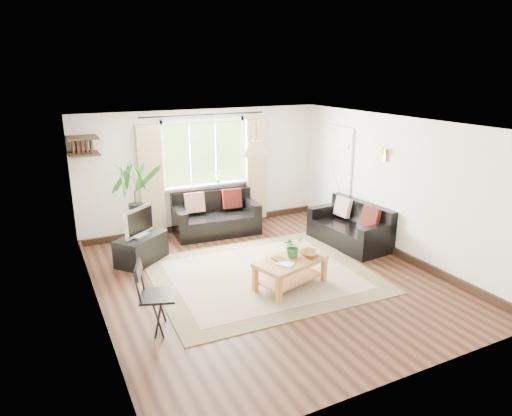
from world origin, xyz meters
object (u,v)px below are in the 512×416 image
sofa_back (216,215)px  folding_chair (158,297)px  palm_stand (136,210)px  tv_stand (141,249)px  sofa_right (349,225)px  coffee_table (290,273)px

sofa_back → folding_chair: folding_chair is taller
sofa_back → palm_stand: size_ratio=1.00×
tv_stand → palm_stand: palm_stand is taller
folding_chair → tv_stand: bearing=12.0°
sofa_right → palm_stand: 3.85m
sofa_back → sofa_right: bearing=-34.4°
sofa_back → tv_stand: (-1.66, -0.74, -0.15)m
sofa_back → tv_stand: sofa_back is taller
sofa_right → folding_chair: bearing=-76.2°
palm_stand → coffee_table: bearing=-52.5°
palm_stand → folding_chair: palm_stand is taller
sofa_back → palm_stand: 1.72m
sofa_right → coffee_table: size_ratio=1.45×
sofa_back → tv_stand: bearing=-150.8°
coffee_table → palm_stand: size_ratio=0.66×
coffee_table → folding_chair: folding_chair is taller
sofa_right → palm_stand: size_ratio=0.96×
palm_stand → folding_chair: 2.62m
coffee_table → folding_chair: bearing=-172.0°
tv_stand → sofa_right: bearing=-52.4°
folding_chair → palm_stand: bearing=12.3°
coffee_table → folding_chair: 2.10m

